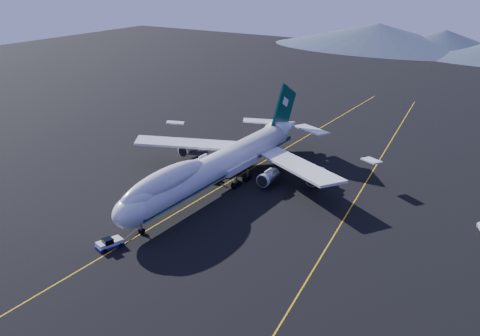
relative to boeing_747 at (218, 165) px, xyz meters
The scene contains 5 objects.
ground 5.81m from the boeing_747, 90.00° to the right, with size 500.00×500.00×0.00m, color black.
taxiway_line_main 5.80m from the boeing_747, 90.00° to the right, with size 0.25×220.00×0.01m, color gold.
taxiway_line_side 32.14m from the boeing_747, 18.38° to the left, with size 0.25×200.00×0.01m, color gold.
boeing_747 is the anchor object (origin of this frame).
pushback_tug 34.32m from the boeing_747, 92.17° to the right, with size 3.96×5.47×2.15m.
Camera 1 is at (66.49, -95.15, 50.05)m, focal length 40.00 mm.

